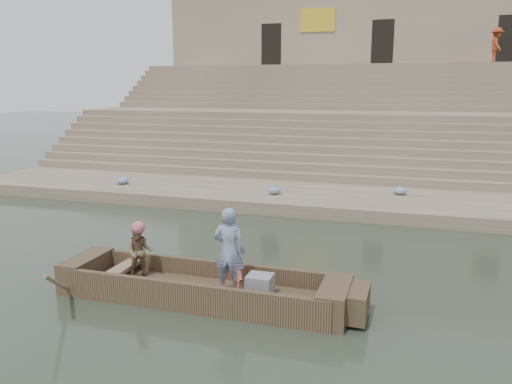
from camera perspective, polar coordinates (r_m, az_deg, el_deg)
The scene contains 13 objects.
ground at distance 9.78m, azimuth 14.50°, elevation -12.80°, with size 120.00×120.00×0.00m, color #293427.
lower_landing at distance 17.34m, azimuth 16.01°, elevation -1.36°, with size 32.00×4.00×0.40m, color gray.
mid_landing at distance 24.55m, azimuth 16.70°, elevation 5.20°, with size 32.00×3.00×2.80m, color gray.
upper_landing at distance 31.45m, azimuth 17.06°, elevation 8.72°, with size 32.00×3.00×5.20m, color gray.
ghat_steps at distance 26.20m, azimuth 16.82°, elevation 6.46°, with size 32.00×11.00×5.20m.
building_wall at distance 35.45m, azimuth 17.45°, elevation 13.85°, with size 32.00×5.07×11.20m.
main_rowboat at distance 10.00m, azimuth -6.13°, elevation -11.22°, with size 5.00×1.30×0.22m, color brown.
rowboat_trim at distance 9.84m, azimuth -5.02°, elevation -10.35°, with size 6.04×2.63×1.78m.
standing_man at distance 9.42m, azimuth -3.00°, elevation -6.57°, with size 0.60×0.39×1.64m, color navy.
rowing_man at distance 10.46m, azimuth -12.87°, elevation -6.51°, with size 0.54×0.42×1.11m, color #2B8251.
television at distance 9.50m, azimuth 0.38°, elevation -10.38°, with size 0.46×0.42×0.40m.
pedestrian at distance 31.18m, azimuth 25.25°, elevation 14.59°, with size 1.19×0.68×1.84m, color #963319.
cloth_bundles at distance 16.71m, azimuth 17.82°, elevation -0.78°, with size 21.16×2.44×0.26m.
Camera 1 is at (0.29, -8.91, 4.01)m, focal length 35.85 mm.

